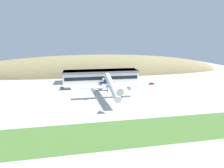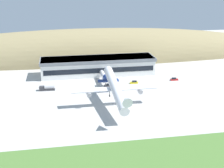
{
  "view_description": "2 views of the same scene",
  "coord_description": "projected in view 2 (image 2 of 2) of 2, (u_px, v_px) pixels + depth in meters",
  "views": [
    {
      "loc": [
        -24.46,
        -116.41,
        38.79
      ],
      "look_at": [
        -5.1,
        -6.21,
        10.69
      ],
      "focal_mm": 28.0,
      "sensor_mm": 36.0,
      "label": 1
    },
    {
      "loc": [
        -30.81,
        -140.9,
        58.99
      ],
      "look_at": [
        -6.76,
        -4.95,
        11.41
      ],
      "focal_mm": 50.0,
      "sensor_mm": 36.0,
      "label": 2
    }
  ],
  "objects": [
    {
      "name": "traffic_cone_0",
      "position": [
        91.0,
        90.0,
        170.29
      ],
      "size": [
        0.52,
        0.52,
        0.58
      ],
      "color": "orange",
      "rests_on": "ground_plane"
    },
    {
      "name": "service_car_0",
      "position": [
        134.0,
        82.0,
        181.81
      ],
      "size": [
        4.58,
        1.82,
        1.6
      ],
      "color": "gold",
      "rests_on": "ground_plane"
    },
    {
      "name": "ground_plane",
      "position": [
        124.0,
        102.0,
        155.47
      ],
      "size": [
        396.19,
        396.19,
        0.0
      ],
      "primitive_type": "plane",
      "color": "#B7B5AF"
    },
    {
      "name": "hill_backdrop",
      "position": [
        89.0,
        58.0,
        238.99
      ],
      "size": [
        320.38,
        51.83,
        44.77
      ],
      "primitive_type": "ellipsoid",
      "color": "#8E7F56",
      "rests_on": "ground_plane"
    },
    {
      "name": "fuel_truck",
      "position": [
        47.0,
        88.0,
        170.49
      ],
      "size": [
        8.55,
        2.79,
        3.21
      ],
      "color": "#333338",
      "rests_on": "ground_plane"
    },
    {
      "name": "service_car_2",
      "position": [
        174.0,
        79.0,
        187.25
      ],
      "size": [
        4.62,
        1.82,
        1.63
      ],
      "color": "#B21E1E",
      "rests_on": "ground_plane"
    },
    {
      "name": "service_car_1",
      "position": [
        108.0,
        85.0,
        176.9
      ],
      "size": [
        3.82,
        1.78,
        1.59
      ],
      "color": "#333338",
      "rests_on": "ground_plane"
    },
    {
      "name": "terminal_building",
      "position": [
        98.0,
        65.0,
        196.9
      ],
      "size": [
        71.58,
        17.81,
        10.98
      ],
      "color": "white",
      "rests_on": "ground_plane"
    },
    {
      "name": "jetway_0",
      "position": [
        104.0,
        76.0,
        181.59
      ],
      "size": [
        3.38,
        16.44,
        5.43
      ],
      "color": "silver",
      "rests_on": "ground_plane"
    },
    {
      "name": "cargo_airplane",
      "position": [
        115.0,
        88.0,
        147.19
      ],
      "size": [
        41.18,
        52.78,
        11.48
      ],
      "color": "silver"
    },
    {
      "name": "grass_strip_foreground",
      "position": [
        154.0,
        155.0,
        108.58
      ],
      "size": [
        356.57,
        23.14,
        0.08
      ],
      "primitive_type": "cube",
      "color": "#4C7533",
      "rests_on": "ground_plane"
    }
  ]
}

